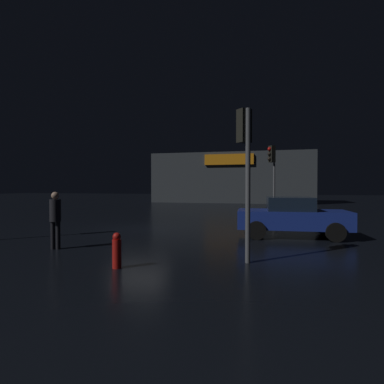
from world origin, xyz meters
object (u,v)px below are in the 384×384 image
store_building (232,178)px  traffic_signal_opposite (272,164)px  pedestrian (55,216)px  car_near (292,217)px  traffic_signal_main (245,150)px  fire_hydrant (117,251)px

store_building → traffic_signal_opposite: bearing=-77.2°
store_building → pedestrian: 30.46m
car_near → pedestrian: pedestrian is taller
store_building → car_near: size_ratio=4.40×
store_building → traffic_signal_opposite: (4.74, -20.93, 0.24)m
traffic_signal_main → pedestrian: (-5.94, 0.22, -1.87)m
traffic_signal_opposite → store_building: bearing=102.8°
traffic_signal_opposite → fire_hydrant: 11.96m
store_building → traffic_signal_main: (4.04, -30.56, -0.02)m
store_building → car_near: (5.49, -25.99, -2.16)m
traffic_signal_main → fire_hydrant: (-2.96, -1.41, -2.51)m
pedestrian → traffic_signal_opposite: bearing=54.8°
traffic_signal_opposite → fire_hydrant: (-3.67, -11.04, -2.77)m
store_building → fire_hydrant: 32.09m
traffic_signal_main → car_near: 5.25m
traffic_signal_opposite → fire_hydrant: size_ratio=4.85×
traffic_signal_main → pedestrian: traffic_signal_main is taller
store_building → fire_hydrant: store_building is taller
car_near → store_building: bearing=101.9°
store_building → car_near: bearing=-78.1°
pedestrian → fire_hydrant: pedestrian is taller
traffic_signal_main → car_near: traffic_signal_main is taller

